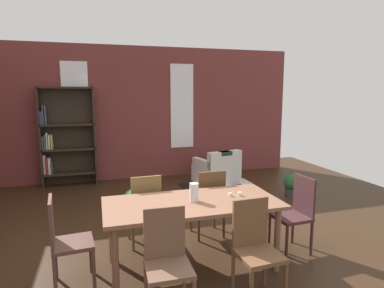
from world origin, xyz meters
The scene contains 19 objects.
ground_plane centered at (0.00, 0.00, 0.00)m, with size 9.99×9.99×0.00m, color #342112.
back_wall_brick centered at (0.00, 3.90, 1.51)m, with size 7.78×0.12×3.01m, color brown.
window_pane_0 centered at (-1.19, 3.83, 1.66)m, with size 0.55×0.02×1.96m, color white.
window_pane_1 centered at (1.19, 3.83, 1.66)m, with size 0.55×0.02×1.96m, color white.
dining_table centered at (0.22, -0.32, 0.69)m, with size 1.95×0.91×0.78m.
vase_on_table centered at (0.24, -0.32, 0.88)m, with size 0.10×0.10×0.21m, color silver.
tealight_candle_0 centered at (0.70, -0.26, 0.80)m, with size 0.04×0.04×0.04m, color silver.
tealight_candle_1 centered at (0.81, -0.28, 0.80)m, with size 0.04×0.04×0.04m, color silver.
dining_chair_far_right centered at (0.66, 0.37, 0.51)m, with size 0.40×0.40×0.95m.
dining_chair_near_left centered at (-0.22, -1.00, 0.51)m, with size 0.41×0.41×0.95m.
dining_chair_far_left centered at (-0.22, 0.37, 0.51)m, with size 0.42×0.42×0.95m.
dining_chair_near_right centered at (0.65, -1.00, 0.51)m, with size 0.42×0.42×0.95m.
dining_chair_head_left centered at (-1.13, -0.32, 0.51)m, with size 0.44×0.44×0.95m.
dining_chair_head_right centered at (1.56, -0.31, 0.51)m, with size 0.43×0.43×0.95m.
bookshelf_tall centered at (-1.42, 3.66, 1.05)m, with size 1.11×0.30×2.10m.
armchair_white centered at (1.74, 2.90, 0.28)m, with size 0.97×0.97×0.75m.
potted_plant_by_shelf centered at (-0.26, 1.23, 0.29)m, with size 0.36×0.36×0.51m.
potted_plant_corner centered at (2.79, 1.64, 0.23)m, with size 0.31×0.31×0.43m.
striped_rug centered at (1.67, 2.63, 0.00)m, with size 1.59×0.89×0.01m.
Camera 1 is at (-0.77, -3.65, 1.97)m, focal length 30.39 mm.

